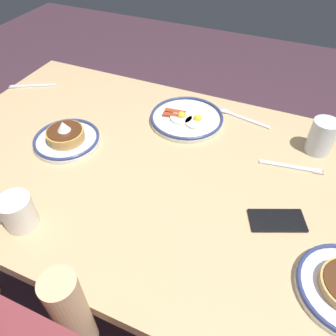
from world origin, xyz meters
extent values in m
plane|color=#402934|center=(0.00, 0.00, 0.00)|extent=(6.00, 6.00, 0.00)
cube|color=tan|center=(0.00, 0.00, 0.71)|extent=(1.49, 0.91, 0.04)
cylinder|color=tan|center=(-0.64, -0.36, 0.35)|extent=(0.05, 0.05, 0.69)
cylinder|color=tan|center=(0.64, -0.36, 0.35)|extent=(0.05, 0.05, 0.69)
cylinder|color=silver|center=(-0.02, -0.26, 0.74)|extent=(0.27, 0.27, 0.01)
torus|color=navy|center=(-0.02, -0.26, 0.75)|extent=(0.26, 0.26, 0.01)
cylinder|color=white|center=(-0.06, -0.24, 0.75)|extent=(0.08, 0.08, 0.01)
sphere|color=yellow|center=(-0.06, -0.26, 0.76)|extent=(0.03, 0.03, 0.03)
cylinder|color=white|center=(0.00, -0.24, 0.75)|extent=(0.08, 0.08, 0.01)
sphere|color=yellow|center=(0.00, -0.25, 0.76)|extent=(0.03, 0.03, 0.03)
cube|color=#A53C20|center=(0.03, -0.27, 0.75)|extent=(0.08, 0.03, 0.01)
cube|color=#A03B23|center=(0.03, -0.25, 0.75)|extent=(0.08, 0.03, 0.01)
cylinder|color=white|center=(0.31, 0.02, 0.74)|extent=(0.22, 0.22, 0.01)
torus|color=navy|center=(0.31, 0.02, 0.75)|extent=(0.22, 0.22, 0.01)
cylinder|color=tan|center=(0.31, 0.02, 0.75)|extent=(0.12, 0.12, 0.01)
cylinder|color=#D3924B|center=(0.31, 0.02, 0.77)|extent=(0.12, 0.12, 0.01)
cylinder|color=gold|center=(0.31, 0.02, 0.78)|extent=(0.12, 0.12, 0.01)
cylinder|color=#4C2814|center=(0.31, 0.02, 0.78)|extent=(0.11, 0.11, 0.00)
cone|color=white|center=(0.31, 0.02, 0.80)|extent=(0.04, 0.04, 0.03)
cylinder|color=white|center=(0.21, 0.34, 0.78)|extent=(0.08, 0.08, 0.09)
torus|color=white|center=(0.25, 0.36, 0.78)|extent=(0.06, 0.04, 0.06)
cylinder|color=brown|center=(0.21, 0.34, 0.81)|extent=(0.07, 0.07, 0.01)
cylinder|color=silver|center=(-0.46, -0.27, 0.79)|extent=(0.08, 0.08, 0.11)
cylinder|color=black|center=(-0.46, -0.27, 0.77)|extent=(0.07, 0.07, 0.08)
cube|color=black|center=(-0.40, 0.07, 0.74)|extent=(0.16, 0.12, 0.01)
cube|color=silver|center=(0.66, -0.23, 0.74)|extent=(0.17, 0.10, 0.01)
cube|color=silver|center=(0.74, -0.20, 0.74)|extent=(0.03, 0.02, 0.00)
cube|color=silver|center=(0.73, -0.20, 0.74)|extent=(0.03, 0.02, 0.00)
cube|color=silver|center=(0.73, -0.19, 0.74)|extent=(0.03, 0.02, 0.00)
cube|color=silver|center=(0.73, -0.18, 0.74)|extent=(0.03, 0.02, 0.00)
cube|color=silver|center=(-0.40, -0.16, 0.74)|extent=(0.19, 0.04, 0.01)
cube|color=silver|center=(-0.48, -0.16, 0.74)|extent=(0.03, 0.01, 0.00)
cube|color=silver|center=(-0.48, -0.17, 0.74)|extent=(0.03, 0.01, 0.00)
cube|color=silver|center=(-0.48, -0.17, 0.74)|extent=(0.03, 0.01, 0.00)
cube|color=silver|center=(-0.48, -0.18, 0.74)|extent=(0.03, 0.01, 0.00)
cube|color=silver|center=(-0.21, -0.35, 0.74)|extent=(0.19, 0.05, 0.01)
ellipsoid|color=silver|center=(-0.13, -0.37, 0.74)|extent=(0.04, 0.03, 0.01)
cylinder|color=#D8AE81|center=(-0.06, 0.49, 0.77)|extent=(0.09, 0.09, 0.26)
camera|label=1|loc=(-0.34, 0.66, 1.43)|focal=34.80mm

